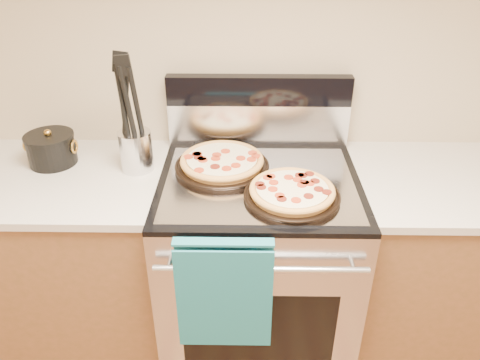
{
  "coord_description": "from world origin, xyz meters",
  "views": [
    {
      "loc": [
        -0.05,
        0.12,
        1.82
      ],
      "look_at": [
        -0.07,
        1.55,
        0.97
      ],
      "focal_mm": 35.0,
      "sensor_mm": 36.0,
      "label": 1
    }
  ],
  "objects_px": {
    "pepperoni_pizza_front": "(292,192)",
    "utensil_crock": "(136,151)",
    "pepperoni_pizza_back": "(222,163)",
    "saucepan": "(52,150)",
    "range_body": "(257,273)"
  },
  "relations": [
    {
      "from": "pepperoni_pizza_back",
      "to": "saucepan",
      "type": "bearing_deg",
      "value": 174.62
    },
    {
      "from": "pepperoni_pizza_back",
      "to": "utensil_crock",
      "type": "height_order",
      "value": "utensil_crock"
    },
    {
      "from": "pepperoni_pizza_front",
      "to": "pepperoni_pizza_back",
      "type": "bearing_deg",
      "value": 140.53
    },
    {
      "from": "utensil_crock",
      "to": "range_body",
      "type": "bearing_deg",
      "value": -10.72
    },
    {
      "from": "range_body",
      "to": "utensil_crock",
      "type": "distance_m",
      "value": 0.73
    },
    {
      "from": "pepperoni_pizza_front",
      "to": "utensil_crock",
      "type": "relative_size",
      "value": 2.1
    },
    {
      "from": "range_body",
      "to": "pepperoni_pizza_back",
      "type": "relative_size",
      "value": 2.48
    },
    {
      "from": "range_body",
      "to": "pepperoni_pizza_back",
      "type": "xyz_separation_m",
      "value": [
        -0.14,
        0.07,
        0.5
      ]
    },
    {
      "from": "utensil_crock",
      "to": "saucepan",
      "type": "relative_size",
      "value": 0.85
    },
    {
      "from": "range_body",
      "to": "saucepan",
      "type": "bearing_deg",
      "value": 170.8
    },
    {
      "from": "utensil_crock",
      "to": "saucepan",
      "type": "bearing_deg",
      "value": 172.89
    },
    {
      "from": "pepperoni_pizza_front",
      "to": "saucepan",
      "type": "distance_m",
      "value": 0.98
    },
    {
      "from": "pepperoni_pizza_front",
      "to": "saucepan",
      "type": "bearing_deg",
      "value": 163.74
    },
    {
      "from": "range_body",
      "to": "utensil_crock",
      "type": "relative_size",
      "value": 5.65
    },
    {
      "from": "pepperoni_pizza_front",
      "to": "utensil_crock",
      "type": "bearing_deg",
      "value": 158.63
    }
  ]
}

